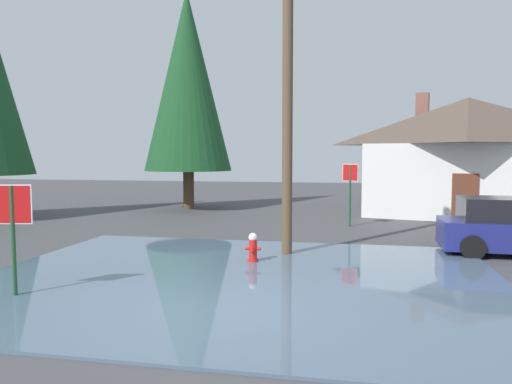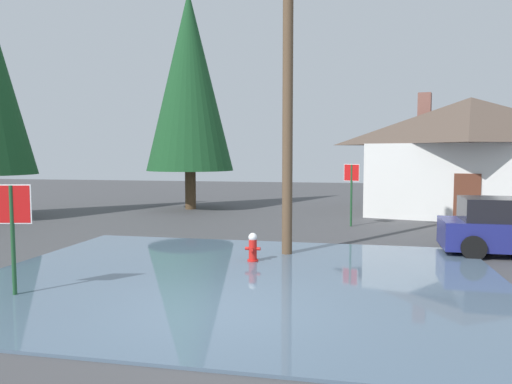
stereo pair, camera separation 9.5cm
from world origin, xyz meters
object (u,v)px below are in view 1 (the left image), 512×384
(house, at_px, (467,154))
(stop_sign_near, at_px, (12,217))
(pine_tree_tall_left, at_px, (187,81))
(utility_pole, at_px, (288,84))
(stop_sign_far, at_px, (350,183))
(fire_hydrant, at_px, (253,248))

(house, bearing_deg, stop_sign_near, -126.82)
(pine_tree_tall_left, bearing_deg, stop_sign_near, -83.45)
(utility_pole, distance_m, pine_tree_tall_left, 12.19)
(utility_pole, xyz_separation_m, stop_sign_far, (1.68, 5.82, -2.96))
(fire_hydrant, xyz_separation_m, utility_pole, (0.72, 1.11, 4.26))
(stop_sign_near, distance_m, stop_sign_far, 12.42)
(utility_pole, height_order, stop_sign_far, utility_pole)
(stop_sign_near, xyz_separation_m, utility_pole, (4.62, 4.89, 3.08))
(utility_pole, xyz_separation_m, house, (6.87, 10.47, -1.87))
(stop_sign_near, xyz_separation_m, fire_hydrant, (3.90, 3.78, -1.18))
(fire_hydrant, xyz_separation_m, house, (7.59, 11.57, 2.39))
(stop_sign_far, xyz_separation_m, house, (5.19, 4.65, 1.08))
(stop_sign_near, distance_m, fire_hydrant, 5.56)
(stop_sign_near, height_order, stop_sign_far, stop_sign_far)
(fire_hydrant, bearing_deg, stop_sign_near, -135.90)
(fire_hydrant, xyz_separation_m, pine_tree_tall_left, (-5.64, 11.36, 6.02))
(utility_pole, xyz_separation_m, pine_tree_tall_left, (-6.36, 10.25, 1.76))
(house, bearing_deg, stop_sign_far, -138.18)
(fire_hydrant, relative_size, house, 0.08)
(stop_sign_far, xyz_separation_m, pine_tree_tall_left, (-8.04, 4.43, 4.71))
(utility_pole, height_order, pine_tree_tall_left, pine_tree_tall_left)
(stop_sign_near, bearing_deg, stop_sign_far, 59.52)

